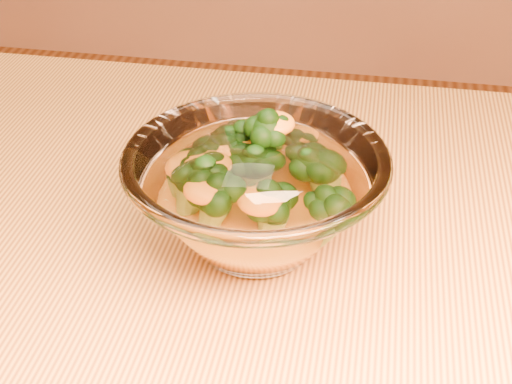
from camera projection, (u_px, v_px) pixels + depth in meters
table at (254, 374)px, 0.63m from camera, size 1.20×0.80×0.75m
glass_bowl at (256, 197)px, 0.60m from camera, size 0.22×0.22×0.10m
cheese_sauce at (256, 216)px, 0.61m from camera, size 0.12×0.12×0.03m
broccoli_heap at (252, 175)px, 0.60m from camera, size 0.15×0.13×0.08m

